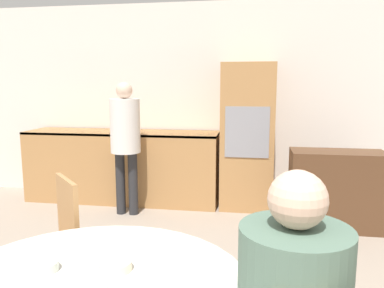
{
  "coord_description": "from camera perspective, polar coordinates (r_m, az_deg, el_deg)",
  "views": [
    {
      "loc": [
        0.38,
        -0.01,
        1.53
      ],
      "look_at": [
        -0.07,
        2.81,
        1.08
      ],
      "focal_mm": 35.0,
      "sensor_mm": 36.0,
      "label": 1
    }
  ],
  "objects": [
    {
      "name": "person_standing",
      "position": [
        4.43,
        -10.11,
        1.47
      ],
      "size": [
        0.35,
        0.35,
        1.57
      ],
      "color": "#262628",
      "rests_on": "ground_plane"
    },
    {
      "name": "bowl_far",
      "position": [
        1.83,
        -21.84,
        -16.91
      ],
      "size": [
        0.14,
        0.14,
        0.04
      ],
      "color": "silver",
      "rests_on": "dining_table"
    },
    {
      "name": "kitchen_counter",
      "position": [
        5.06,
        -10.49,
        -3.18
      ],
      "size": [
        2.54,
        0.6,
        0.93
      ],
      "color": "#AD7A47",
      "rests_on": "ground_plane"
    },
    {
      "name": "wall_back",
      "position": [
        5.02,
        4.86,
        6.29
      ],
      "size": [
        6.85,
        0.05,
        2.6
      ],
      "color": "silver",
      "rests_on": "ground_plane"
    },
    {
      "name": "sideboard",
      "position": [
        4.33,
        21.14,
        -6.52
      ],
      "size": [
        0.98,
        0.45,
        0.84
      ],
      "color": "#51331E",
      "rests_on": "ground_plane"
    },
    {
      "name": "chair_far_left",
      "position": [
        2.57,
        -20.21,
        -14.42
      ],
      "size": [
        0.57,
        0.57,
        0.96
      ],
      "rotation": [
        0.0,
        0.0,
        5.47
      ],
      "color": "#AD7A47",
      "rests_on": "ground_plane"
    },
    {
      "name": "bowl_near",
      "position": [
        1.75,
        -11.63,
        -17.69
      ],
      "size": [
        0.15,
        0.15,
        0.04
      ],
      "color": "beige",
      "rests_on": "dining_table"
    },
    {
      "name": "oven_unit",
      "position": [
        4.71,
        8.42,
        1.14
      ],
      "size": [
        0.64,
        0.59,
        1.8
      ],
      "color": "#AD7A47",
      "rests_on": "ground_plane"
    }
  ]
}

